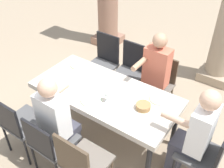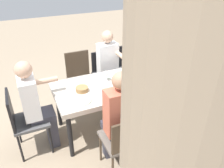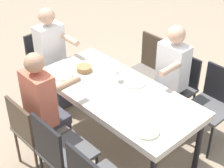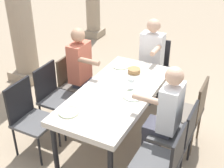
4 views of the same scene
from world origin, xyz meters
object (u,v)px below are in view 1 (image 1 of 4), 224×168
diner_guest_third (193,135)px  plate_0 (78,65)px  chair_mid_south (49,142)px  plate_2 (159,99)px  chair_east_north (158,82)px  diner_man_white (58,121)px  dining_table (105,95)px  diner_woman_green (153,77)px  chair_east_south (81,162)px  chair_mid_north (130,69)px  plate_1 (91,100)px  bread_basket (143,106)px  chair_west_north (104,60)px  wine_glass_1 (107,94)px  chair_west_south (19,122)px  chair_head_east (208,153)px

diner_guest_third → plate_0: (-1.81, 0.26, 0.06)m
chair_mid_south → plate_2: bearing=54.8°
chair_mid_south → chair_east_north: (0.47, 1.69, 0.00)m
diner_man_white → dining_table: bearing=77.4°
chair_east_north → diner_woman_green: diner_woman_green is taller
chair_east_south → diner_woman_green: (-0.00, 1.52, 0.17)m
chair_mid_north → plate_1: bearing=-83.6°
chair_east_north → diner_guest_third: size_ratio=0.67×
dining_table → chair_east_south: 0.93m
plate_2 → bread_basket: bread_basket is taller
dining_table → chair_east_south: bearing=-69.0°
chair_east_north → chair_east_south: bearing=-90.0°
diner_woman_green → plate_1: 0.97m
chair_west_north → chair_mid_north: 0.51m
chair_mid_north → chair_east_south: (0.47, -1.70, -0.01)m
diner_guest_third → plate_1: diner_guest_third is taller
dining_table → wine_glass_1: bearing=-44.9°
diner_guest_third → plate_2: 0.59m
chair_east_north → diner_guest_third: (0.82, -0.85, 0.18)m
chair_east_south → plate_0: size_ratio=4.15×
chair_west_south → diner_woman_green: bearing=57.3°
chair_east_north → plate_0: bearing=-149.0°
chair_west_north → chair_east_south: size_ratio=1.00×
chair_mid_south → chair_east_north: chair_east_north is taller
chair_west_north → chair_east_south: (0.98, -1.71, 0.01)m
plate_2 → diner_woman_green: bearing=124.9°
wine_glass_1 → chair_east_south: bearing=-75.0°
diner_guest_third → plate_1: bearing=-168.9°
chair_west_south → diner_man_white: size_ratio=0.70×
wine_glass_1 → chair_head_east: bearing=6.4°
chair_east_south → diner_woman_green: 1.53m
chair_head_east → diner_man_white: 1.64m
chair_east_north → diner_guest_third: 1.20m
chair_west_north → diner_man_white: diner_man_white is taller
plate_0 → diner_man_white: bearing=-61.2°
diner_guest_third → wine_glass_1: 1.04m
diner_woman_green → bread_basket: bearing=-72.1°
diner_man_white → wine_glass_1: diner_man_white is taller
chair_mid_north → chair_east_south: same height
chair_mid_north → bread_basket: (0.69, -0.85, 0.23)m
plate_0 → chair_west_south: bearing=-89.8°
dining_table → diner_woman_green: diner_woman_green is taller
dining_table → chair_mid_north: size_ratio=1.96×
chair_west_north → chair_east_north: chair_west_north is taller
chair_mid_north → diner_man_white: diner_man_white is taller
chair_mid_north → chair_mid_south: (-0.00, -1.70, -0.03)m
diner_woman_green → diner_guest_third: diner_woman_green is taller
chair_west_north → bread_basket: bearing=-35.6°
diner_guest_third → chair_mid_south: bearing=-147.0°
chair_west_north → chair_mid_north: bearing=-0.4°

